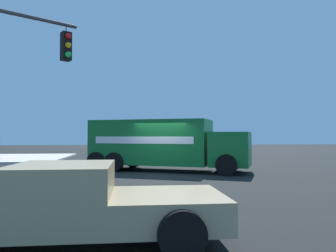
# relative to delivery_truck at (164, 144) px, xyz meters

# --- Properties ---
(ground_plane) EXTENTS (100.00, 100.00, 0.00)m
(ground_plane) POSITION_rel_delivery_truck_xyz_m (-1.58, 0.35, -1.43)
(ground_plane) COLOR black
(sidewalk_corner_far) EXTENTS (10.06, 10.06, 0.14)m
(sidewalk_corner_far) POSITION_rel_delivery_truck_xyz_m (10.08, 12.02, -1.36)
(sidewalk_corner_far) COLOR beige
(sidewalk_corner_far) RESTS_ON ground
(delivery_truck) EXTENTS (5.72, 8.65, 2.70)m
(delivery_truck) POSITION_rel_delivery_truck_xyz_m (0.00, 0.00, 0.00)
(delivery_truck) COLOR #146B2D
(delivery_truck) RESTS_ON ground
(pickup_tan) EXTENTS (2.26, 5.20, 1.38)m
(pickup_tan) POSITION_rel_delivery_truck_xyz_m (-11.64, 2.69, -0.70)
(pickup_tan) COLOR tan
(pickup_tan) RESTS_ON ground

